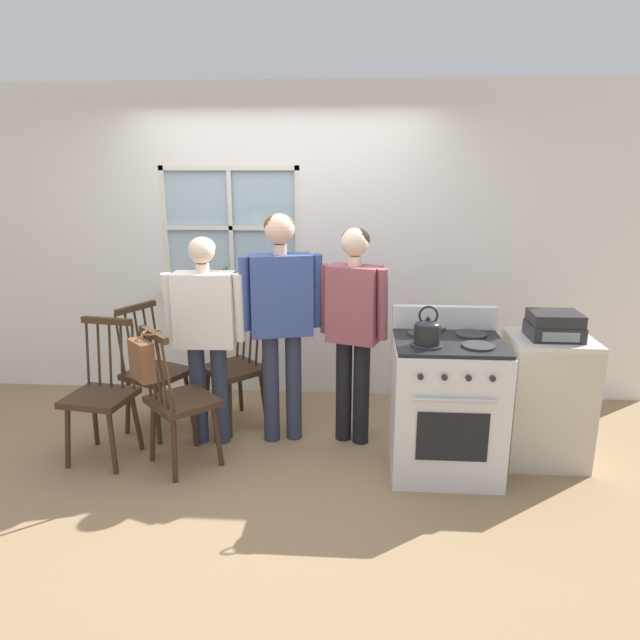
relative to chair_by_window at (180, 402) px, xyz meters
The scene contains 15 objects.
ground_plane 0.71m from the chair_by_window, ahead, with size 16.00×16.00×0.00m, color #937551.
wall_back 1.75m from the chair_by_window, 68.14° to the left, with size 6.40×0.16×2.70m.
chair_by_window is the anchor object (origin of this frame).
chair_near_wall 0.65m from the chair_by_window, 124.32° to the left, with size 0.54×0.55×1.00m.
chair_center_cluster 0.58m from the chair_by_window, behind, with size 0.47×0.46×1.00m.
chair_near_stove 0.73m from the chair_by_window, 70.28° to the left, with size 0.58×0.58×1.00m.
person_elderly_left 0.59m from the chair_by_window, 72.78° to the left, with size 0.58×0.23×1.55m.
person_teen_center 0.98m from the chair_by_window, 34.18° to the left, with size 0.60×0.32×1.70m.
person_adult_right 1.35m from the chair_by_window, 20.83° to the left, with size 0.52×0.32×1.61m.
stove 1.80m from the chair_by_window, ahead, with size 0.71×0.68×1.08m.
kettle 1.73m from the chair_by_window, ahead, with size 0.21×0.17×0.25m.
potted_plant 1.44m from the chair_by_window, 88.53° to the left, with size 0.15×0.15×0.22m.
handbag 0.43m from the chair_by_window, 136.72° to the right, with size 0.25×0.25×0.31m.
side_counter 2.53m from the chair_by_window, ahead, with size 0.55×0.50×0.90m.
stereo 2.58m from the chair_by_window, ahead, with size 0.34×0.29×0.18m.
Camera 1 is at (0.66, -3.53, 2.02)m, focal length 32.00 mm.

